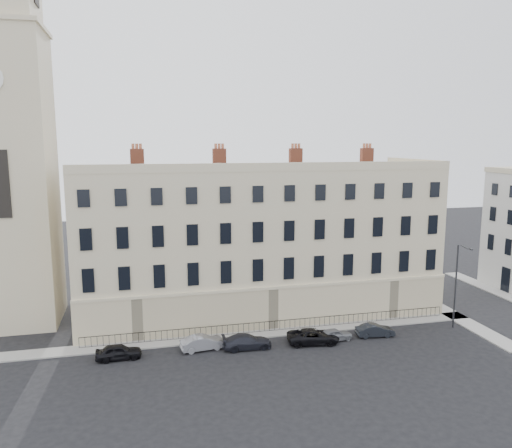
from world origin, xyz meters
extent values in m
plane|color=black|center=(0.00, 0.00, 0.00)|extent=(160.00, 160.00, 0.00)
cube|color=beige|center=(-6.00, 12.00, 7.50)|extent=(36.00, 12.00, 15.00)
cube|color=beige|center=(-6.00, 5.92, 2.00)|extent=(36.10, 0.18, 4.00)
cube|color=beige|center=(12.08, 12.00, 2.00)|extent=(0.18, 12.10, 4.00)
cube|color=beige|center=(-6.00, 6.15, 15.40)|extent=(36.00, 0.35, 0.80)
cube|color=beige|center=(11.85, 12.00, 15.40)|extent=(0.35, 12.00, 0.80)
cube|color=brown|center=(-18.00, 12.00, 16.00)|extent=(1.30, 0.70, 2.00)
cube|color=brown|center=(-10.00, 12.00, 16.00)|extent=(1.30, 0.70, 2.00)
cube|color=brown|center=(-2.00, 12.00, 16.00)|extent=(1.30, 0.70, 2.00)
cube|color=brown|center=(6.00, 12.00, 16.00)|extent=(1.30, 0.70, 2.00)
cube|color=beige|center=(-30.00, 14.00, 14.00)|extent=(8.00, 8.00, 28.00)
cube|color=gray|center=(-10.00, 5.00, 0.06)|extent=(48.00, 2.00, 0.12)
cube|color=gray|center=(13.00, 8.00, 0.06)|extent=(2.00, 24.00, 0.12)
cube|color=gray|center=(23.00, 10.00, 0.06)|extent=(2.00, 20.00, 0.12)
cube|color=black|center=(-6.00, 5.40, 1.02)|extent=(35.00, 0.04, 0.04)
cube|color=black|center=(-6.00, 5.40, 0.12)|extent=(35.00, 0.04, 0.04)
imported|color=black|center=(-20.10, 2.55, 0.63)|extent=(3.74, 1.59, 1.26)
imported|color=gray|center=(-13.14, 2.81, 0.63)|extent=(3.99, 1.82, 1.27)
imported|color=#1F212A|center=(-9.39, 2.20, 0.62)|extent=(4.33, 1.86, 1.24)
imported|color=black|center=(-3.43, 1.92, 0.64)|extent=(4.84, 2.67, 1.28)
imported|color=slate|center=(-1.35, 2.05, 0.56)|extent=(3.41, 1.71, 1.12)
imported|color=black|center=(2.63, 2.08, 0.58)|extent=(3.61, 1.55, 1.16)
cylinder|color=#2B2C30|center=(11.00, 2.41, 4.06)|extent=(0.16, 0.16, 8.13)
cylinder|color=#2B2C30|center=(11.18, 1.72, 8.03)|extent=(0.49, 1.50, 0.10)
cube|color=#2B2C30|center=(11.37, 1.03, 7.97)|extent=(0.31, 0.54, 0.12)
camera|label=1|loc=(-18.14, -37.68, 17.67)|focal=35.00mm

